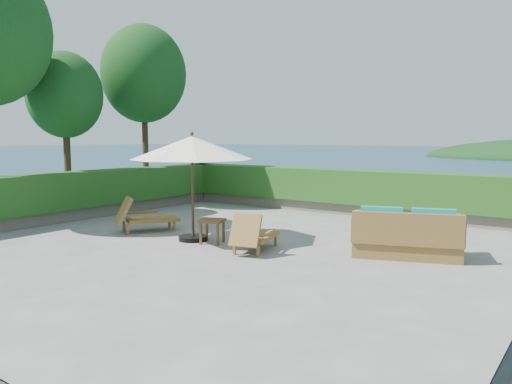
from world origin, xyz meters
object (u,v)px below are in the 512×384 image
Objects in this scene: side_table at (212,224)px; lounge_left at (143,217)px; lounge_right at (254,235)px; wicker_loveseat at (406,237)px; patio_umbrella at (192,149)px.

lounge_left is at bearing 178.64° from side_table.
lounge_right is at bearing 27.92° from lounge_left.
wicker_loveseat is (2.68, 1.38, 0.04)m from lounge_right.
patio_umbrella is 1.72m from side_table.
lounge_left reaches higher than side_table.
wicker_loveseat is at bearing 41.84° from lounge_left.
side_table is (2.29, -0.05, 0.07)m from lounge_left.
patio_umbrella is 1.74× the size of lounge_left.
side_table is 0.28× the size of wicker_loveseat.
side_table is at bearing 178.00° from wicker_loveseat.
wicker_loveseat is (3.90, 1.26, -0.05)m from side_table.
lounge_left reaches higher than lounge_right.
patio_umbrella is 2.43m from lounge_left.
patio_umbrella is 4.93m from wicker_loveseat.
lounge_left is 3.51m from lounge_right.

